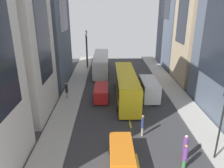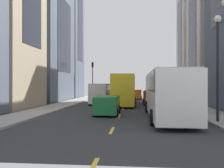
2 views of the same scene
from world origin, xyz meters
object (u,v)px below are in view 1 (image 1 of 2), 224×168
object	(u,v)px
delivery_van_white	(149,88)
pedestrian_crossing_mid	(67,90)
city_bus_white	(101,62)
pedestrian_crossing_near	(143,125)
traffic_light_near_corner	(224,110)
car_orange_0	(122,154)
pedestrian_waiting_curb	(185,147)
pedestrian_walking_far	(185,156)
car_red_2	(101,92)
streetcar_yellow	(126,84)
car_green_1	(126,70)

from	to	relation	value
delivery_van_white	pedestrian_crossing_mid	world-z (taller)	delivery_van_white
city_bus_white	delivery_van_white	xyz separation A→B (m)	(6.68, -12.18, -0.50)
pedestrian_crossing_mid	pedestrian_crossing_near	xyz separation A→B (m)	(8.69, -8.86, -0.08)
traffic_light_near_corner	car_orange_0	bearing A→B (deg)	-177.06
car_orange_0	pedestrian_waiting_curb	distance (m)	5.06
car_orange_0	pedestrian_walking_far	size ratio (longest dim) A/B	1.97
car_red_2	pedestrian_walking_far	world-z (taller)	pedestrian_walking_far
traffic_light_near_corner	pedestrian_crossing_mid	bearing A→B (deg)	138.75
streetcar_yellow	car_orange_0	world-z (taller)	streetcar_yellow
car_green_1	delivery_van_white	bearing A→B (deg)	-78.67
delivery_van_white	traffic_light_near_corner	size ratio (longest dim) A/B	0.83
streetcar_yellow	delivery_van_white	size ratio (longest dim) A/B	2.32
car_green_1	car_red_2	size ratio (longest dim) A/B	0.87
car_red_2	pedestrian_crossing_mid	bearing A→B (deg)	179.14
delivery_van_white	traffic_light_near_corner	distance (m)	13.07
streetcar_yellow	pedestrian_crossing_near	size ratio (longest dim) A/B	5.46
pedestrian_walking_far	car_red_2	bearing A→B (deg)	-66.67
city_bus_white	car_red_2	xyz separation A→B (m)	(0.32, -12.27, -0.99)
streetcar_yellow	delivery_van_white	distance (m)	3.15
streetcar_yellow	car_orange_0	xyz separation A→B (m)	(-1.38, -12.62, -1.16)
city_bus_white	traffic_light_near_corner	distance (m)	26.52
streetcar_yellow	pedestrian_crossing_near	distance (m)	8.86
car_green_1	car_red_2	distance (m)	11.50
city_bus_white	pedestrian_walking_far	size ratio (longest dim) A/B	5.46
pedestrian_waiting_curb	car_orange_0	bearing A→B (deg)	-40.71
pedestrian_crossing_mid	traffic_light_near_corner	size ratio (longest dim) A/B	0.35
car_red_2	pedestrian_waiting_curb	size ratio (longest dim) A/B	1.99
car_red_2	traffic_light_near_corner	world-z (taller)	traffic_light_near_corner
delivery_van_white	pedestrian_walking_far	world-z (taller)	delivery_van_white
pedestrian_walking_far	traffic_light_near_corner	distance (m)	4.50
streetcar_yellow	traffic_light_near_corner	world-z (taller)	traffic_light_near_corner
streetcar_yellow	pedestrian_waiting_curb	xyz separation A→B (m)	(3.66, -12.28, -0.89)
car_orange_0	pedestrian_crossing_mid	xyz separation A→B (m)	(-6.47, 12.71, 0.34)
car_green_1	pedestrian_crossing_mid	world-z (taller)	pedestrian_crossing_mid
car_orange_0	car_green_1	distance (m)	23.45
city_bus_white	streetcar_yellow	size ratio (longest dim) A/B	0.97
pedestrian_crossing_mid	car_green_1	bearing A→B (deg)	178.22
city_bus_white	pedestrian_crossing_near	xyz separation A→B (m)	(4.44, -21.06, -0.79)
pedestrian_crossing_mid	pedestrian_waiting_curb	world-z (taller)	pedestrian_waiting_curb
car_orange_0	streetcar_yellow	bearing A→B (deg)	83.75
streetcar_yellow	pedestrian_crossing_mid	size ratio (longest dim) A/B	5.59
car_orange_0	pedestrian_crossing_near	distance (m)	4.45
pedestrian_crossing_near	traffic_light_near_corner	size ratio (longest dim) A/B	0.35
car_green_1	car_orange_0	bearing A→B (deg)	-95.73
pedestrian_crossing_mid	pedestrian_walking_far	xyz separation A→B (m)	(11.20, -13.30, -0.16)
car_red_2	traffic_light_near_corner	size ratio (longest dim) A/B	0.74
city_bus_white	pedestrian_crossing_near	distance (m)	21.54
car_orange_0	pedestrian_walking_far	distance (m)	4.77
car_orange_0	pedestrian_walking_far	world-z (taller)	pedestrian_walking_far
car_orange_0	pedestrian_crossing_near	bearing A→B (deg)	60.01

